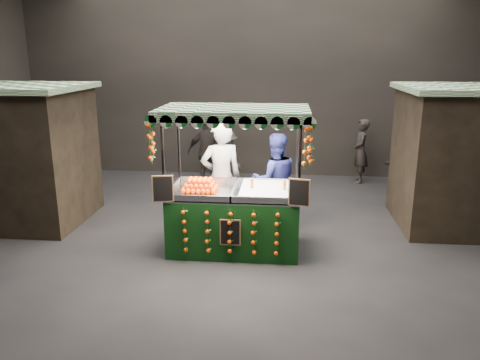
# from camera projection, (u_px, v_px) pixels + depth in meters

# --- Properties ---
(ground) EXTENTS (12.00, 12.00, 0.00)m
(ground) POSITION_uv_depth(u_px,v_px,m) (233.00, 248.00, 7.90)
(ground) COLOR black
(ground) RESTS_ON ground
(market_hall) EXTENTS (12.10, 10.10, 5.05)m
(market_hall) POSITION_uv_depth(u_px,v_px,m) (232.00, 37.00, 7.01)
(market_hall) COLOR black
(market_hall) RESTS_ON ground
(neighbour_stall_left) EXTENTS (3.00, 2.20, 2.60)m
(neighbour_stall_left) POSITION_uv_depth(u_px,v_px,m) (8.00, 154.00, 8.93)
(neighbour_stall_left) COLOR black
(neighbour_stall_left) RESTS_ON ground
(juice_stall) EXTENTS (2.42, 1.42, 2.35)m
(juice_stall) POSITION_uv_depth(u_px,v_px,m) (235.00, 208.00, 7.66)
(juice_stall) COLOR black
(juice_stall) RESTS_ON ground
(vendor_grey) EXTENTS (0.84, 0.69, 2.00)m
(vendor_grey) POSITION_uv_depth(u_px,v_px,m) (221.00, 178.00, 8.44)
(vendor_grey) COLOR gray
(vendor_grey) RESTS_ON ground
(vendor_blue) EXTENTS (0.98, 0.84, 1.77)m
(vendor_blue) POSITION_uv_depth(u_px,v_px,m) (275.00, 181.00, 8.68)
(vendor_blue) COLOR navy
(vendor_blue) RESTS_ON ground
(shopper_0) EXTENTS (0.76, 0.56, 1.92)m
(shopper_0) POSITION_uv_depth(u_px,v_px,m) (32.00, 162.00, 9.79)
(shopper_0) COLOR #2E2925
(shopper_0) RESTS_ON ground
(shopper_1) EXTENTS (0.85, 0.72, 1.52)m
(shopper_1) POSITION_uv_depth(u_px,v_px,m) (413.00, 173.00, 9.69)
(shopper_1) COLOR #292521
(shopper_1) RESTS_ON ground
(shopper_2) EXTENTS (1.06, 0.52, 1.74)m
(shopper_2) POSITION_uv_depth(u_px,v_px,m) (208.00, 152.00, 11.17)
(shopper_2) COLOR #2C2624
(shopper_2) RESTS_ON ground
(shopper_3) EXTENTS (1.00, 1.13, 1.51)m
(shopper_3) POSITION_uv_depth(u_px,v_px,m) (226.00, 162.00, 10.65)
(shopper_3) COLOR #2D2925
(shopper_3) RESTS_ON ground
(shopper_4) EXTENTS (0.99, 0.98, 1.73)m
(shopper_4) POSITION_uv_depth(u_px,v_px,m) (76.00, 145.00, 12.07)
(shopper_4) COLOR #282320
(shopper_4) RESTS_ON ground
(shopper_5) EXTENTS (1.55, 1.37, 1.70)m
(shopper_5) POSITION_uv_depth(u_px,v_px,m) (418.00, 173.00, 9.32)
(shopper_5) COLOR black
(shopper_5) RESTS_ON ground
(shopper_6) EXTENTS (0.43, 0.61, 1.59)m
(shopper_6) POSITION_uv_depth(u_px,v_px,m) (361.00, 151.00, 11.67)
(shopper_6) COLOR #2A2422
(shopper_6) RESTS_ON ground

